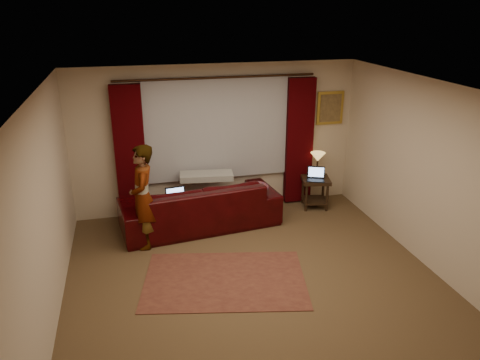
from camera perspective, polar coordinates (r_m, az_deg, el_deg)
The scene contains 20 objects.
floor at distance 6.54m, azimuth 1.71°, elevation -12.02°, with size 5.00×5.00×0.01m, color brown.
ceiling at distance 5.58m, azimuth 2.00°, elevation 11.08°, with size 5.00×5.00×0.02m, color silver.
wall_back at distance 8.24m, azimuth -2.86°, elevation 5.02°, with size 5.00×0.02×2.60m, color beige.
wall_front at distance 3.88m, azimuth 12.19°, elevation -15.06°, with size 5.00×0.02×2.60m, color beige.
wall_left at distance 5.83m, azimuth -22.60°, elevation -3.51°, with size 0.02×5.00×2.60m, color beige.
wall_right at distance 7.00m, azimuth 21.96°, elevation 0.58°, with size 0.02×5.00×2.60m, color beige.
sheer_curtain at distance 8.13m, azimuth -2.80°, elevation 6.27°, with size 2.50×0.05×1.80m, color #9F9FA6.
drape_left at distance 8.03m, azimuth -13.26°, elevation 3.16°, with size 0.50×0.14×2.30m, color #300003.
drape_right at distance 8.58m, azimuth 7.21°, elevation 4.68°, with size 0.50×0.14×2.30m, color #300003.
curtain_rod at distance 7.91m, azimuth -2.84°, elevation 12.36°, with size 0.04×0.04×3.40m, color black.
picture_frame at distance 8.74m, azimuth 10.92°, elevation 8.63°, with size 0.50×0.04×0.60m, color #B59335.
sofa at distance 7.78m, azimuth -4.94°, elevation -2.05°, with size 2.61×1.13×1.05m, color black.
throw_blanket at distance 7.89m, azimuth -4.17°, elevation 2.39°, with size 0.89×0.36×0.11m, color #979690.
clothing_pile at distance 7.85m, azimuth 1.85°, elevation -1.00°, with size 0.47×0.36×0.20m, color brown.
laptop_sofa at distance 7.52m, azimuth -7.67°, elevation -2.05°, with size 0.32×0.35×0.23m, color black, non-canonical shape.
area_rug at distance 6.52m, azimuth -1.86°, elevation -12.05°, with size 2.18×1.45×0.01m, color brown.
end_table at distance 8.67m, azimuth 9.11°, elevation -1.52°, with size 0.49×0.49×0.56m, color black.
tiffany_lamp at distance 8.66m, azimuth 9.41°, elevation 1.95°, with size 0.27×0.27×0.43m, color #9D953E, non-canonical shape.
laptop_table at distance 8.42m, azimuth 9.24°, elevation 0.67°, with size 0.31×0.34×0.23m, color black, non-canonical shape.
person at distance 7.16m, azimuth -11.73°, elevation -2.07°, with size 0.48×0.48×1.62m, color #979690.
Camera 1 is at (-1.50, -5.28, 3.55)m, focal length 35.00 mm.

